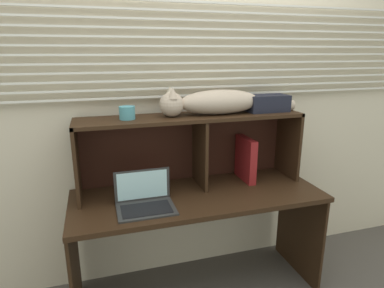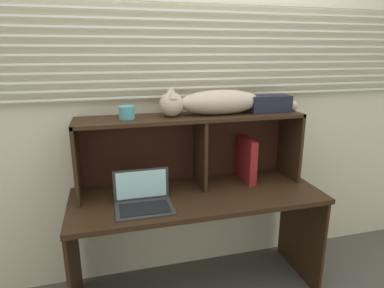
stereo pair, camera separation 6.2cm
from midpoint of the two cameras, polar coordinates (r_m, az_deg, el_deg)
name	(u,v)px [view 2 (the right image)]	position (r m, az deg, el deg)	size (l,w,h in m)	color
back_panel_with_blinds	(184,98)	(2.21, -0.52, 8.05)	(4.40, 0.08, 2.50)	beige
desk	(198,212)	(2.11, 1.84, -11.83)	(1.54, 0.59, 0.71)	black
hutch_shelf_unit	(192,137)	(2.10, 0.76, 1.30)	(1.42, 0.30, 0.47)	black
cat	(215,102)	(2.07, 4.91, 7.21)	(0.91, 0.19, 0.18)	#BAA591
laptop	(143,200)	(1.90, -7.53, -9.64)	(0.32, 0.23, 0.20)	#2E2E2E
binder_upright	(246,159)	(2.25, 10.22, -2.66)	(0.05, 0.24, 0.30)	maroon
book_stack	(152,185)	(2.11, -6.18, -7.06)	(0.17, 0.27, 0.07)	#545D51
small_basket	(127,112)	(1.96, -10.37, 5.42)	(0.09, 0.09, 0.08)	teal
storage_box	(268,104)	(2.22, 13.92, 6.85)	(0.27, 0.15, 0.11)	black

